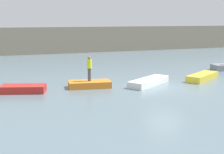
% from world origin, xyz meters
% --- Properties ---
extents(ground_plane, '(120.00, 120.00, 0.00)m').
position_xyz_m(ground_plane, '(0.00, 0.00, 0.00)').
color(ground_plane, slate).
extents(embankment_wall, '(80.00, 1.20, 3.37)m').
position_xyz_m(embankment_wall, '(0.00, 23.83, 1.69)').
color(embankment_wall, gray).
rests_on(embankment_wall, ground_plane).
extents(rowboat_red, '(2.89, 2.03, 0.44)m').
position_xyz_m(rowboat_red, '(-8.64, 2.04, 0.22)').
color(rowboat_red, red).
rests_on(rowboat_red, ground_plane).
extents(rowboat_orange, '(2.89, 1.74, 0.42)m').
position_xyz_m(rowboat_orange, '(-4.46, 1.97, 0.21)').
color(rowboat_orange, orange).
rests_on(rowboat_orange, ground_plane).
extents(rowboat_white, '(3.75, 2.95, 0.43)m').
position_xyz_m(rowboat_white, '(-0.48, 1.31, 0.21)').
color(rowboat_white, white).
rests_on(rowboat_white, ground_plane).
extents(rowboat_yellow, '(3.58, 2.76, 0.45)m').
position_xyz_m(rowboat_yellow, '(4.03, 1.55, 0.23)').
color(rowboat_yellow, gold).
rests_on(rowboat_yellow, ground_plane).
extents(person_hiviz_shirt, '(0.32, 0.32, 1.63)m').
position_xyz_m(person_hiviz_shirt, '(-4.46, 1.97, 1.32)').
color(person_hiviz_shirt, '#4C4C56').
rests_on(person_hiviz_shirt, rowboat_orange).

